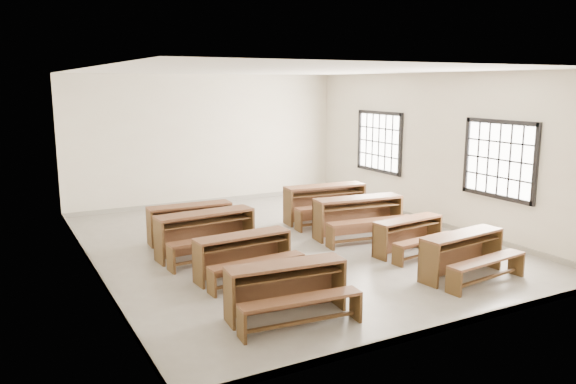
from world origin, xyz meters
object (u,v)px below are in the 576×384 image
desk_set_1 (244,253)px  desk_set_7 (326,201)px  desk_set_2 (207,231)px  desk_set_3 (191,220)px  desk_set_0 (287,286)px  desk_set_6 (359,214)px  desk_set_5 (410,233)px  desk_set_4 (464,252)px

desk_set_1 → desk_set_7: 3.90m
desk_set_2 → desk_set_3: size_ratio=1.12×
desk_set_0 → desk_set_7: bearing=57.5°
desk_set_0 → desk_set_7: (3.14, 4.07, 0.06)m
desk_set_3 → desk_set_6: size_ratio=0.86×
desk_set_1 → desk_set_2: desk_set_2 is taller
desk_set_1 → desk_set_5: bearing=-7.9°
desk_set_0 → desk_set_1: 1.62m
desk_set_3 → desk_set_5: bearing=-37.4°
desk_set_4 → desk_set_7: (-0.00, 4.03, 0.07)m
desk_set_1 → desk_set_3: bearing=87.9°
desk_set_3 → desk_set_6: 3.26m
desk_set_1 → desk_set_6: size_ratio=0.84×
desk_set_3 → desk_set_5: 4.08m
desk_set_0 → desk_set_7: desk_set_7 is taller
desk_set_5 → desk_set_2: bearing=147.6°
desk_set_4 → desk_set_7: desk_set_7 is taller
desk_set_1 → desk_set_6: 3.12m
desk_set_1 → desk_set_4: size_ratio=0.97×
desk_set_5 → desk_set_3: bearing=134.4°
desk_set_5 → desk_set_6: desk_set_6 is taller
desk_set_1 → desk_set_2: bearing=91.3°
desk_set_1 → desk_set_3: (-0.06, 2.35, 0.02)m
desk_set_4 → desk_set_5: size_ratio=1.10×
desk_set_3 → desk_set_6: bearing=-21.3°
desk_set_0 → desk_set_3: (0.05, 3.97, 0.00)m
desk_set_1 → desk_set_4: desk_set_4 is taller
desk_set_0 → desk_set_5: size_ratio=1.11×
desk_set_3 → desk_set_0: bearing=-89.0°
desk_set_4 → desk_set_0: bearing=174.2°
desk_set_5 → desk_set_6: (-0.17, 1.30, 0.10)m
desk_set_4 → desk_set_6: desk_set_6 is taller
desk_set_6 → desk_set_7: size_ratio=1.00×
desk_set_2 → desk_set_5: 3.58m
desk_set_2 → desk_set_3: 1.01m
desk_set_3 → desk_set_2: bearing=-91.3°
desk_set_5 → desk_set_7: (-0.07, 2.67, 0.10)m
desk_set_4 → desk_set_1: bearing=145.9°
desk_set_4 → desk_set_7: 4.03m
desk_set_0 → desk_set_2: bearing=95.3°
desk_set_2 → desk_set_5: size_ratio=1.22×
desk_set_3 → desk_set_4: size_ratio=0.99×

